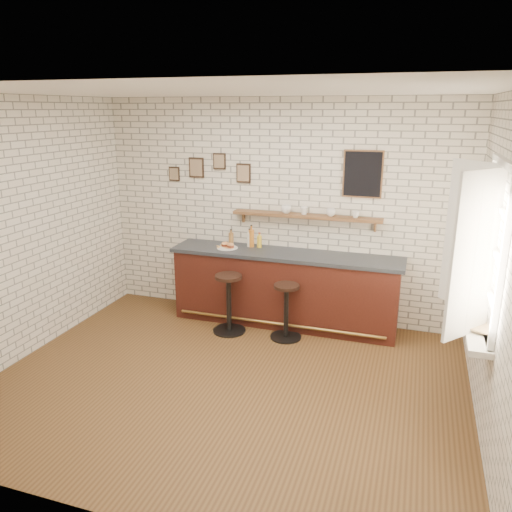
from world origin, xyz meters
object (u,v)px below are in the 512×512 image
(shelf_cup_a, at_px, (286,209))
(book_lower, at_px, (474,327))
(ciabatta_sandwich, at_px, (228,245))
(bar_stool_left, at_px, (229,302))
(bitters_bottle_brown, at_px, (231,239))
(bitters_bottle_amber, at_px, (251,238))
(bar_stool_right, at_px, (286,310))
(shelf_cup_c, at_px, (331,213))
(bitters_bottle_white, at_px, (249,239))
(sandwich_plate, at_px, (227,248))
(bar_counter, at_px, (285,288))
(condiment_bottle_yellow, at_px, (259,241))
(shelf_cup_b, at_px, (304,211))
(book_upper, at_px, (475,326))
(shelf_cup_d, at_px, (356,214))

(shelf_cup_a, bearing_deg, book_lower, -37.85)
(ciabatta_sandwich, xyz_separation_m, bar_stool_left, (0.18, -0.45, -0.63))
(bitters_bottle_brown, distance_m, bitters_bottle_amber, 0.30)
(bar_stool_right, xyz_separation_m, shelf_cup_c, (0.41, 0.64, 1.16))
(bitters_bottle_white, distance_m, book_lower, 3.25)
(ciabatta_sandwich, bearing_deg, sandwich_plate, -180.00)
(bar_counter, relative_size, condiment_bottle_yellow, 14.81)
(condiment_bottle_yellow, bearing_deg, bitters_bottle_white, 180.00)
(bitters_bottle_brown, bearing_deg, shelf_cup_b, 3.31)
(shelf_cup_a, distance_m, shelf_cup_c, 0.60)
(bitters_bottle_brown, relative_size, bar_stool_left, 0.29)
(ciabatta_sandwich, distance_m, book_lower, 3.38)
(bar_counter, height_order, shelf_cup_c, shelf_cup_c)
(bitters_bottle_white, relative_size, book_upper, 1.16)
(bitters_bottle_white, relative_size, book_lower, 1.14)
(bar_counter, bearing_deg, bar_stool_left, -141.85)
(bitters_bottle_white, bearing_deg, bar_stool_left, -96.52)
(bitters_bottle_brown, distance_m, condiment_bottle_yellow, 0.41)
(shelf_cup_d, xyz_separation_m, book_lower, (1.33, -1.78, -0.60))
(bitters_bottle_white, relative_size, bitters_bottle_amber, 0.82)
(shelf_cup_b, bearing_deg, condiment_bottle_yellow, 151.07)
(condiment_bottle_yellow, height_order, bar_stool_right, condiment_bottle_yellow)
(bar_stool_left, bearing_deg, shelf_cup_d, 24.77)
(shelf_cup_b, distance_m, shelf_cup_c, 0.36)
(bar_stool_right, bearing_deg, book_upper, -29.57)
(bar_counter, xyz_separation_m, shelf_cup_b, (0.20, 0.20, 1.04))
(shelf_cup_a, bearing_deg, bitters_bottle_amber, -172.37)
(shelf_cup_d, bearing_deg, bitters_bottle_amber, 159.60)
(sandwich_plate, relative_size, book_lower, 1.26)
(bitters_bottle_white, height_order, shelf_cup_d, shelf_cup_d)
(bar_counter, bearing_deg, shelf_cup_a, 103.63)
(shelf_cup_c, bearing_deg, sandwich_plate, 97.47)
(bar_stool_right, distance_m, shelf_cup_c, 1.39)
(condiment_bottle_yellow, height_order, shelf_cup_b, shelf_cup_b)
(shelf_cup_a, bearing_deg, bar_counter, -75.82)
(bar_stool_left, bearing_deg, sandwich_plate, 112.59)
(bitters_bottle_amber, height_order, shelf_cup_a, shelf_cup_a)
(bar_counter, height_order, shelf_cup_a, shelf_cup_a)
(ciabatta_sandwich, xyz_separation_m, bitters_bottle_white, (0.25, 0.18, 0.06))
(shelf_cup_c, bearing_deg, book_lower, -139.63)
(bitters_bottle_white, relative_size, bar_stool_right, 0.35)
(bar_stool_right, bearing_deg, sandwich_plate, 156.84)
(shelf_cup_b, bearing_deg, bitters_bottle_white, 149.99)
(condiment_bottle_yellow, height_order, shelf_cup_a, shelf_cup_a)
(bar_stool_right, distance_m, book_lower, 2.42)
(bitters_bottle_amber, height_order, book_upper, bitters_bottle_amber)
(bar_stool_right, height_order, book_lower, book_lower)
(shelf_cup_b, bearing_deg, bar_stool_left, -174.39)
(bitters_bottle_brown, bearing_deg, bar_counter, -9.83)
(shelf_cup_d, relative_size, book_upper, 0.44)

